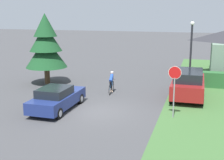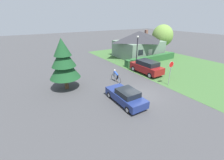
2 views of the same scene
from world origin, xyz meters
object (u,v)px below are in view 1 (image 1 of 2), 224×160
at_px(sedan_left_lane, 57,98).
at_px(stop_sign, 174,82).
at_px(parked_suv_right, 188,84).
at_px(street_lamp, 191,50).
at_px(conifer_tall_near, 46,44).
at_px(cyclist, 111,83).

xyz_separation_m(sedan_left_lane, stop_sign, (6.73, 0.51, 1.33)).
xyz_separation_m(sedan_left_lane, parked_suv_right, (7.29, 4.80, 0.28)).
distance_m(street_lamp, conifer_tall_near, 11.10).
bearing_deg(street_lamp, stop_sign, -94.80).
relative_size(sedan_left_lane, stop_sign, 1.56).
height_order(sedan_left_lane, conifer_tall_near, conifer_tall_near).
bearing_deg(stop_sign, parked_suv_right, -92.86).
height_order(cyclist, stop_sign, stop_sign).
xyz_separation_m(sedan_left_lane, cyclist, (1.99, 4.63, 0.05)).
bearing_deg(cyclist, sedan_left_lane, 150.80).
distance_m(cyclist, parked_suv_right, 5.31).
height_order(sedan_left_lane, parked_suv_right, parked_suv_right).
height_order(cyclist, street_lamp, street_lamp).
bearing_deg(conifer_tall_near, parked_suv_right, -6.07).
relative_size(cyclist, conifer_tall_near, 0.33).
bearing_deg(parked_suv_right, street_lamp, -0.09).
distance_m(sedan_left_lane, street_lamp, 10.37).
height_order(stop_sign, conifer_tall_near, conifer_tall_near).
relative_size(sedan_left_lane, cyclist, 2.42).
relative_size(sedan_left_lane, parked_suv_right, 0.91).
height_order(parked_suv_right, conifer_tall_near, conifer_tall_near).
distance_m(parked_suv_right, street_lamp, 2.98).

